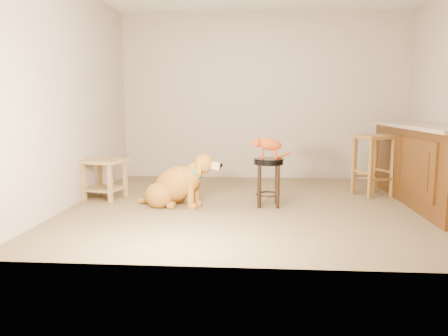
# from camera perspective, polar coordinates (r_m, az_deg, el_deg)

# --- Properties ---
(floor) EXTENTS (4.50, 4.00, 0.01)m
(floor) POSITION_cam_1_polar(r_m,az_deg,el_deg) (5.16, 5.37, -4.90)
(floor) COLOR brown
(floor) RESTS_ON ground
(room_shell) EXTENTS (4.54, 4.04, 2.62)m
(room_shell) POSITION_cam_1_polar(r_m,az_deg,el_deg) (5.05, 5.63, 13.95)
(room_shell) COLOR #A59785
(room_shell) RESTS_ON ground
(cabinet_run) EXTENTS (0.70, 2.56, 0.94)m
(cabinet_run) POSITION_cam_1_polar(r_m,az_deg,el_deg) (5.76, 25.11, 0.17)
(cabinet_run) COLOR #4B2B0D
(cabinet_run) RESTS_ON ground
(padded_stool) EXTENTS (0.34, 0.34, 0.56)m
(padded_stool) POSITION_cam_1_polar(r_m,az_deg,el_deg) (5.06, 5.82, -0.58)
(padded_stool) COLOR black
(padded_stool) RESTS_ON ground
(wood_stool) EXTENTS (0.56, 0.56, 0.79)m
(wood_stool) POSITION_cam_1_polar(r_m,az_deg,el_deg) (5.96, 18.94, 0.48)
(wood_stool) COLOR brown
(wood_stool) RESTS_ON ground
(side_table) EXTENTS (0.57, 0.57, 0.50)m
(side_table) POSITION_cam_1_polar(r_m,az_deg,el_deg) (5.66, -15.34, -0.61)
(side_table) COLOR olive
(side_table) RESTS_ON ground
(golden_retriever) EXTENTS (1.03, 0.57, 0.67)m
(golden_retriever) POSITION_cam_1_polar(r_m,az_deg,el_deg) (5.09, -6.21, -2.24)
(golden_retriever) COLOR brown
(golden_retriever) RESTS_ON ground
(tabby_kitten) EXTENTS (0.46, 0.17, 0.29)m
(tabby_kitten) POSITION_cam_1_polar(r_m,az_deg,el_deg) (5.03, 5.76, 3.00)
(tabby_kitten) COLOR #8D340E
(tabby_kitten) RESTS_ON padded_stool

